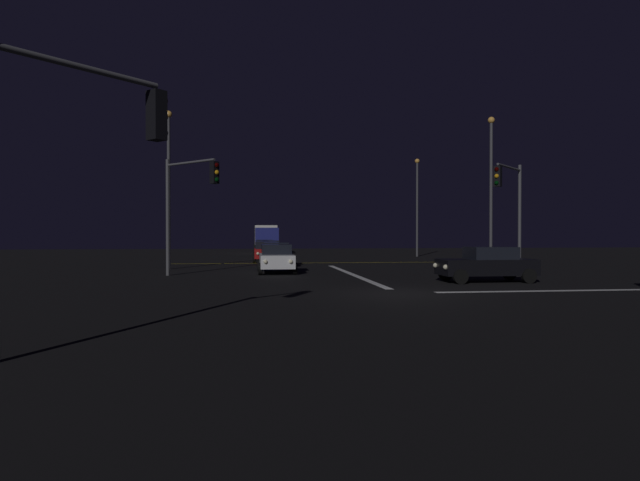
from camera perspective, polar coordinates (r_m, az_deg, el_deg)
The scene contains 17 objects.
ground at distance 20.09m, azimuth 8.23°, elevation -5.59°, with size 120.00×120.00×0.10m, color black.
stop_line_north at distance 29.00m, azimuth 3.38°, elevation -3.54°, with size 0.35×15.80×0.01m.
centre_line_ns at distance 40.44m, azimuth 0.36°, elevation -2.34°, with size 22.00×0.15×0.01m.
crosswalk_bar_east at distance 24.26m, azimuth 29.94°, elevation -4.47°, with size 15.80×0.40×0.01m.
sedan_white at distance 30.24m, azimuth -4.59°, elevation -1.86°, with size 2.02×4.33×1.57m.
sedan_blue at distance 36.66m, azimuth -4.61°, elevation -1.41°, with size 2.02×4.33×1.57m.
sedan_red at distance 41.89m, azimuth -5.65°, elevation -1.15°, with size 2.02×4.33×1.57m.
sedan_silver at distance 47.46m, azimuth -5.28°, elevation -0.93°, with size 2.02×4.33×1.57m.
sedan_green at distance 53.53m, azimuth -5.81°, elevation -0.75°, with size 2.02×4.33×1.57m.
box_truck at distance 60.37m, azimuth -5.66°, elevation 0.28°, with size 2.68×8.28×3.08m.
sedan_black_crossing at distance 25.49m, azimuth 17.05°, elevation -2.36°, with size 4.33×2.02×1.57m.
traffic_signal_ne at distance 31.08m, azimuth 19.29°, elevation 4.28°, with size 2.77×2.77×6.00m.
traffic_signal_nw at distance 27.96m, azimuth -13.70°, elevation 4.69°, with size 2.86×2.86×5.98m.
traffic_signal_sw at distance 11.30m, azimuth -24.07°, elevation 9.16°, with size 2.59×2.59×5.58m.
streetlamp_right_near at distance 37.59m, azimuth 17.44°, elevation 5.94°, with size 0.44×0.44×9.80m.
streetlamp_right_far at distance 52.50m, azimuth 10.11°, elevation 4.15°, with size 0.44×0.44×9.25m.
streetlamp_left_near at distance 34.55m, azimuth -15.52°, elevation 6.25°, with size 0.44×0.44×9.62m.
Camera 1 is at (-5.32, -19.25, 2.15)m, focal length 30.64 mm.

